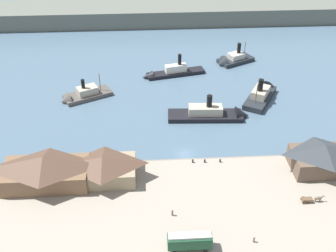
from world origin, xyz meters
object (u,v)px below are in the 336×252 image
ferry_shed_customs_shed (103,167)px  ferry_approaching_east (262,93)px  ferry_moored_west (169,73)px  ferry_shed_central_terminal (45,170)px  mooring_post_center_west (193,161)px  ferry_mid_harbor (81,96)px  horse_cart (312,199)px  pedestrian_near_west_shed (172,213)px  street_tram (190,240)px  ferry_moored_east (231,60)px  mooring_post_east (220,161)px  ferry_shed_west_terminal (323,157)px  ferry_departing_north (216,114)px  mooring_post_west (205,161)px  pedestrian_standing_center (254,240)px

ferry_shed_customs_shed → ferry_approaching_east: 65.99m
ferry_moored_west → ferry_shed_central_terminal: bearing=-120.2°
ferry_shed_customs_shed → ferry_approaching_east: size_ratio=0.83×
mooring_post_center_west → ferry_approaching_east: size_ratio=0.04×
ferry_mid_harbor → horse_cart: bearing=-42.1°
ferry_approaching_east → ferry_moored_west: size_ratio=0.82×
pedestrian_near_west_shed → ferry_moored_west: bearing=86.9°
ferry_shed_central_terminal → pedestrian_near_west_shed: size_ratio=12.20×
street_tram → ferry_moored_east: bearing=73.9°
ferry_moored_west → ferry_moored_east: bearing=20.4°
mooring_post_east → ferry_moored_east: (15.36, 64.37, -0.39)m
ferry_shed_central_terminal → ferry_shed_west_terminal: size_ratio=1.35×
ferry_mid_harbor → ferry_moored_west: ferry_moored_west is taller
mooring_post_east → ferry_departing_north: (2.78, 24.18, -0.28)m
mooring_post_west → ferry_departing_north: 25.02m
horse_cart → mooring_post_center_west: size_ratio=6.14×
street_tram → horse_cart: size_ratio=1.71×
pedestrian_standing_center → mooring_post_east: 28.05m
pedestrian_near_west_shed → mooring_post_east: pedestrian_near_west_shed is taller
pedestrian_near_west_shed → ferry_moored_east: bearing=70.3°
pedestrian_standing_center → ferry_mid_harbor: size_ratio=0.09×
horse_cart → ferry_approaching_east: 52.72m
ferry_mid_harbor → ferry_moored_east: size_ratio=1.11×
mooring_post_east → pedestrian_near_west_shed: bearing=-127.3°
ferry_approaching_east → ferry_departing_north: ferry_approaching_east is taller
ferry_mid_harbor → ferry_moored_east: 62.77m
ferry_shed_customs_shed → horse_cart: ferry_shed_customs_shed is taller
ferry_shed_customs_shed → horse_cart: size_ratio=3.02×
ferry_moored_west → ferry_shed_west_terminal: bearing=-58.2°
street_tram → mooring_post_west: 29.88m
pedestrian_standing_center → ferry_moored_west: ferry_moored_west is taller
ferry_mid_harbor → mooring_post_center_west: bearing=-48.3°
ferry_mid_harbor → pedestrian_standing_center: bearing=-56.2°
horse_cart → pedestrian_standing_center: size_ratio=3.47×
mooring_post_east → mooring_post_west: size_ratio=1.00×
horse_cart → ferry_departing_north: size_ratio=0.21×
pedestrian_standing_center → ferry_approaching_east: 66.54m
mooring_post_center_west → ferry_approaching_east: ferry_approaching_east is taller
ferry_mid_harbor → street_tram: bearing=-65.7°
mooring_post_west → ferry_mid_harbor: size_ratio=0.05×
mooring_post_west → ferry_moored_west: bearing=96.5°
street_tram → ferry_mid_harbor: 74.56m
ferry_mid_harbor → ferry_moored_west: size_ratio=0.76×
horse_cart → ferry_moored_west: (-29.98, 71.33, -0.83)m
mooring_post_center_west → pedestrian_near_west_shed: bearing=-109.9°
pedestrian_standing_center → ferry_moored_west: (-13.18, 82.69, -0.63)m
ferry_shed_central_terminal → street_tram: 41.35m
ferry_shed_central_terminal → ferry_mid_harbor: ferry_shed_central_terminal is taller
ferry_shed_central_terminal → horse_cart: ferry_shed_central_terminal is taller
ferry_shed_west_terminal → ferry_approaching_east: (-5.60, 40.53, -3.54)m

